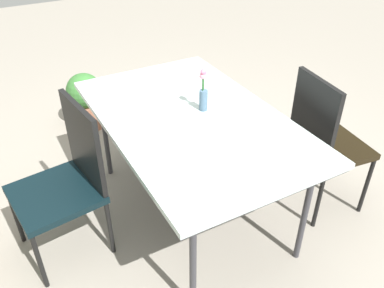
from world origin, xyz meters
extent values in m
plane|color=gray|center=(0.00, 0.00, 0.00)|extent=(12.00, 12.00, 0.00)
cube|color=#B2C6C1|center=(-0.04, -0.01, 0.74)|extent=(1.62, 1.00, 0.03)
cube|color=#333338|center=(-0.04, -0.01, 0.71)|extent=(1.58, 0.98, 0.02)
cylinder|color=#333338|center=(-0.72, -0.38, 0.36)|extent=(0.04, 0.04, 0.73)
cylinder|color=#333338|center=(0.64, -0.38, 0.36)|extent=(0.04, 0.04, 0.73)
cylinder|color=#333338|center=(-0.72, 0.35, 0.36)|extent=(0.04, 0.04, 0.73)
cylinder|color=#333338|center=(0.64, 0.35, 0.36)|extent=(0.04, 0.04, 0.73)
cube|color=black|center=(-0.40, -0.87, 0.47)|extent=(0.47, 0.47, 0.04)
cube|color=black|center=(-0.38, -0.67, 0.74)|extent=(0.40, 0.08, 0.51)
cylinder|color=black|center=(-0.24, -1.08, 0.23)|extent=(0.03, 0.03, 0.46)
cylinder|color=black|center=(-0.62, -1.03, 0.23)|extent=(0.03, 0.03, 0.46)
cylinder|color=black|center=(-0.19, -0.70, 0.23)|extent=(0.03, 0.03, 0.46)
cylinder|color=black|center=(-0.57, -0.65, 0.23)|extent=(0.03, 0.03, 0.46)
cube|color=black|center=(0.05, 0.84, 0.43)|extent=(0.52, 0.52, 0.04)
cube|color=black|center=(0.08, 0.63, 0.70)|extent=(0.44, 0.09, 0.51)
cylinder|color=black|center=(-0.19, 1.03, 0.21)|extent=(0.03, 0.03, 0.42)
cylinder|color=black|center=(0.23, 1.08, 0.21)|extent=(0.03, 0.03, 0.42)
cylinder|color=black|center=(-0.13, 0.60, 0.21)|extent=(0.03, 0.03, 0.42)
cylinder|color=black|center=(0.29, 0.66, 0.21)|extent=(0.03, 0.03, 0.42)
cylinder|color=slate|center=(0.00, -0.11, 0.82)|extent=(0.05, 0.05, 0.13)
cylinder|color=#2D662D|center=(0.01, -0.12, 0.92)|extent=(0.01, 0.01, 0.13)
sphere|color=pink|center=(0.01, -0.12, 0.98)|extent=(0.03, 0.03, 0.03)
cylinder|color=#2D662D|center=(0.00, -0.11, 0.93)|extent=(0.01, 0.01, 0.16)
sphere|color=pink|center=(0.00, -0.11, 1.01)|extent=(0.03, 0.03, 0.03)
cylinder|color=#2D662D|center=(0.01, -0.12, 0.93)|extent=(0.01, 0.01, 0.16)
sphere|color=pink|center=(0.01, -0.12, 1.01)|extent=(0.04, 0.04, 0.04)
cylinder|color=#2D662D|center=(0.01, -0.12, 0.93)|extent=(0.00, 0.01, 0.16)
sphere|color=#DB4C56|center=(0.01, -0.12, 1.01)|extent=(0.03, 0.03, 0.03)
cylinder|color=#2D662D|center=(0.01, -0.11, 0.92)|extent=(0.00, 0.01, 0.13)
sphere|color=pink|center=(0.01, -0.11, 0.98)|extent=(0.04, 0.04, 0.04)
cylinder|color=#9E6047|center=(1.42, 0.28, 0.11)|extent=(0.29, 0.29, 0.23)
sphere|color=#387233|center=(1.42, 0.28, 0.36)|extent=(0.32, 0.32, 0.32)
camera|label=1|loc=(-1.86, 0.99, 1.98)|focal=37.45mm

